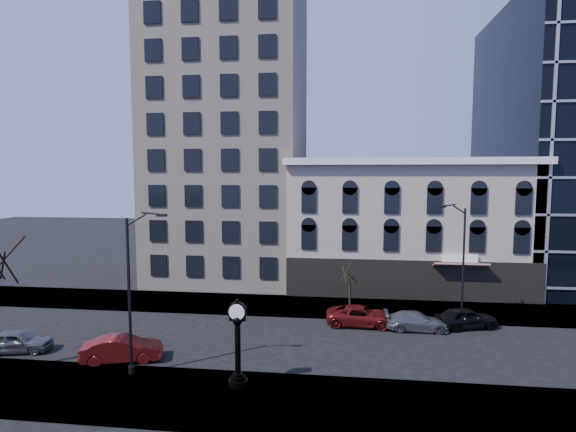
# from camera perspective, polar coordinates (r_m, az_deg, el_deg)

# --- Properties ---
(ground) EXTENTS (160.00, 160.00, 0.00)m
(ground) POSITION_cam_1_polar(r_m,az_deg,el_deg) (31.25, -4.71, -15.42)
(ground) COLOR black
(ground) RESTS_ON ground
(sidewalk_far) EXTENTS (160.00, 6.00, 0.12)m
(sidewalk_far) POSITION_cam_1_polar(r_m,az_deg,el_deg) (38.69, -2.26, -11.21)
(sidewalk_far) COLOR gray
(sidewalk_far) RESTS_ON ground
(sidewalk_near) EXTENTS (160.00, 6.00, 0.12)m
(sidewalk_near) POSITION_cam_1_polar(r_m,az_deg,el_deg) (24.11, -8.86, -21.85)
(sidewalk_near) COLOR gray
(sidewalk_near) RESTS_ON ground
(cream_tower) EXTENTS (15.90, 15.40, 42.50)m
(cream_tower) POSITION_cam_1_polar(r_m,az_deg,el_deg) (49.73, -7.46, 14.81)
(cream_tower) COLOR beige
(cream_tower) RESTS_ON ground
(victorian_row) EXTENTS (22.60, 11.19, 12.50)m
(victorian_row) POSITION_cam_1_polar(r_m,az_deg,el_deg) (45.20, 14.58, -1.31)
(victorian_row) COLOR #B3A393
(victorian_row) RESTS_ON ground
(street_clock) EXTENTS (1.04, 1.04, 4.58)m
(street_clock) POSITION_cam_1_polar(r_m,az_deg,el_deg) (24.28, -6.40, -16.10)
(street_clock) COLOR black
(street_clock) RESTS_ON sidewalk_near
(street_lamp_near) EXTENTS (2.36, 0.48, 9.10)m
(street_lamp_near) POSITION_cam_1_polar(r_m,az_deg,el_deg) (25.44, -18.28, -4.12)
(street_lamp_near) COLOR black
(street_lamp_near) RESTS_ON sidewalk_near
(street_lamp_far) EXTENTS (2.22, 1.01, 8.92)m
(street_lamp_far) POSITION_cam_1_polar(r_m,az_deg,el_deg) (35.66, 20.64, -1.80)
(street_lamp_far) COLOR black
(street_lamp_far) RESTS_ON sidewalk_far
(bare_tree_far) EXTENTS (2.34, 2.34, 4.01)m
(bare_tree_far) POSITION_cam_1_polar(r_m,az_deg,el_deg) (37.13, 7.89, -7.05)
(bare_tree_far) COLOR black
(bare_tree_far) RESTS_ON sidewalk_far
(car_near_a) EXTENTS (4.31, 2.48, 1.38)m
(car_near_a) POSITION_cam_1_polar(r_m,az_deg,el_deg) (33.56, -31.14, -13.45)
(car_near_a) COLOR #595B60
(car_near_a) RESTS_ON ground
(car_near_b) EXTENTS (4.85, 2.90, 1.51)m
(car_near_b) POSITION_cam_1_polar(r_m,az_deg,el_deg) (29.38, -20.30, -15.53)
(car_near_b) COLOR maroon
(car_near_b) RESTS_ON ground
(car_far_a) EXTENTS (5.15, 2.50, 1.41)m
(car_far_a) POSITION_cam_1_polar(r_m,az_deg,el_deg) (34.12, 9.26, -12.41)
(car_far_a) COLOR maroon
(car_far_a) RESTS_ON ground
(car_far_b) EXTENTS (4.52, 1.90, 1.30)m
(car_far_b) POSITION_cam_1_polar(r_m,az_deg,el_deg) (34.00, 16.00, -12.71)
(car_far_b) COLOR #595B60
(car_far_b) RESTS_ON ground
(car_far_c) EXTENTS (4.75, 2.95, 1.51)m
(car_far_c) POSITION_cam_1_polar(r_m,az_deg,el_deg) (35.51, 21.67, -11.93)
(car_far_c) COLOR black
(car_far_c) RESTS_ON ground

